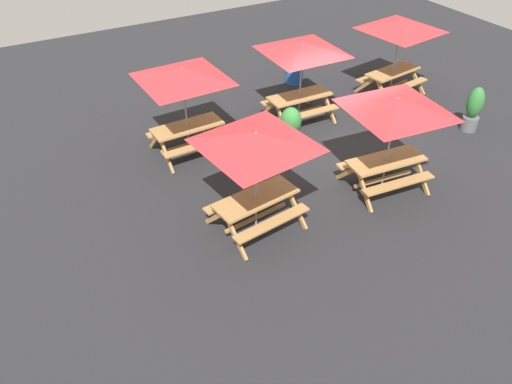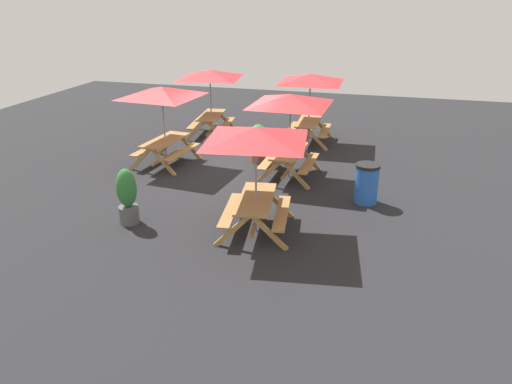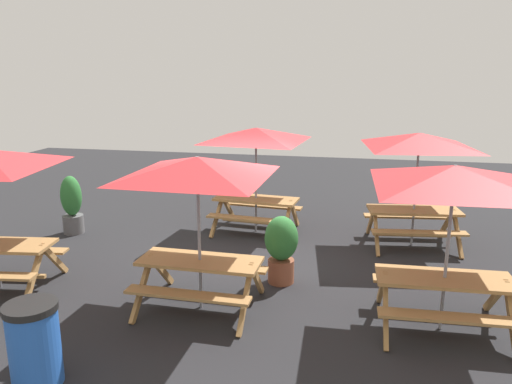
# 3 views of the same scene
# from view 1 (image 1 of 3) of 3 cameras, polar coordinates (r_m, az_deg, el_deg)

# --- Properties ---
(ground_plane) EXTENTS (24.00, 24.00, 0.00)m
(ground_plane) POSITION_cam_1_polar(r_m,az_deg,el_deg) (13.30, 8.25, 4.79)
(ground_plane) COLOR #232326
(ground_plane) RESTS_ON ground
(picnic_table_0) EXTENTS (2.81, 2.81, 2.34)m
(picnic_table_0) POSITION_cam_1_polar(r_m,az_deg,el_deg) (11.17, 15.66, 8.85)
(picnic_table_0) COLOR #A87A44
(picnic_table_0) RESTS_ON ground
(picnic_table_1) EXTENTS (2.81, 2.81, 2.34)m
(picnic_table_1) POSITION_cam_1_polar(r_m,az_deg,el_deg) (9.54, 0.00, 5.22)
(picnic_table_1) COLOR #A87A44
(picnic_table_1) RESTS_ON ground
(picnic_table_2) EXTENTS (2.80, 2.80, 2.34)m
(picnic_table_2) POSITION_cam_1_polar(r_m,az_deg,el_deg) (15.91, 16.16, 17.25)
(picnic_table_2) COLOR #A87A44
(picnic_table_2) RESTS_ON ground
(picnic_table_3) EXTENTS (2.83, 2.83, 2.34)m
(picnic_table_3) POSITION_cam_1_polar(r_m,az_deg,el_deg) (12.29, -8.36, 12.49)
(picnic_table_3) COLOR #A87A44
(picnic_table_3) RESTS_ON ground
(picnic_table_4) EXTENTS (2.83, 2.83, 2.34)m
(picnic_table_4) POSITION_cam_1_polar(r_m,az_deg,el_deg) (13.81, 5.29, 15.54)
(picnic_table_4) COLOR #A87A44
(picnic_table_4) RESTS_ON ground
(trash_bin_blue) EXTENTS (0.59, 0.59, 0.98)m
(trash_bin_blue) POSITION_cam_1_polar(r_m,az_deg,el_deg) (16.68, 4.43, 13.93)
(trash_bin_blue) COLOR blue
(trash_bin_blue) RESTS_ON ground
(potted_plant_0) EXTENTS (0.56, 0.56, 1.15)m
(potted_plant_0) POSITION_cam_1_polar(r_m,az_deg,el_deg) (13.00, 3.96, 7.52)
(potted_plant_0) COLOR #935138
(potted_plant_0) RESTS_ON ground
(potted_plant_1) EXTENTS (0.44, 0.44, 1.28)m
(potted_plant_1) POSITION_cam_1_polar(r_m,az_deg,el_deg) (15.00, 23.60, 8.69)
(potted_plant_1) COLOR #59595B
(potted_plant_1) RESTS_ON ground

